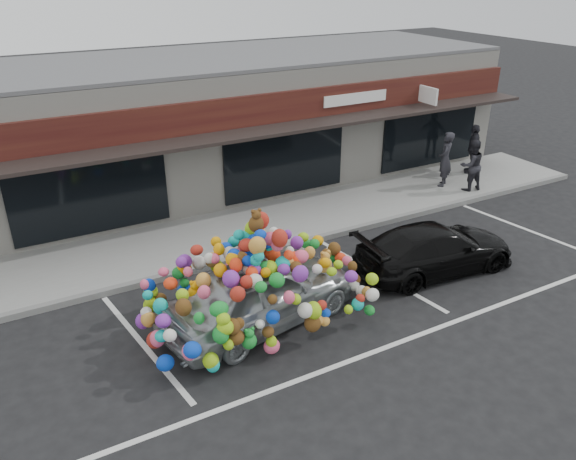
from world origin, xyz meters
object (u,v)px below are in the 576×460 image
pedestrian_a (445,159)px  pedestrian_b (471,165)px  toy_car (260,285)px  black_sedan (435,249)px  pedestrian_c (473,149)px

pedestrian_a → pedestrian_b: 0.88m
toy_car → black_sedan: size_ratio=1.19×
black_sedan → pedestrian_c: pedestrian_c is taller
black_sedan → pedestrian_a: bearing=-40.1°
pedestrian_b → toy_car: bearing=28.1°
black_sedan → pedestrian_c: bearing=-47.1°
pedestrian_b → pedestrian_a: bearing=-48.4°
pedestrian_a → pedestrian_c: (1.82, 0.51, -0.05)m
toy_car → pedestrian_b: toy_car is taller
toy_car → pedestrian_a: 9.91m
toy_car → pedestrian_b: (9.49, 3.37, 0.08)m
black_sedan → pedestrian_c: 7.59m
toy_car → pedestrian_a: bearing=-76.8°
toy_car → pedestrian_a: size_ratio=2.68×
pedestrian_c → black_sedan: bearing=-9.9°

